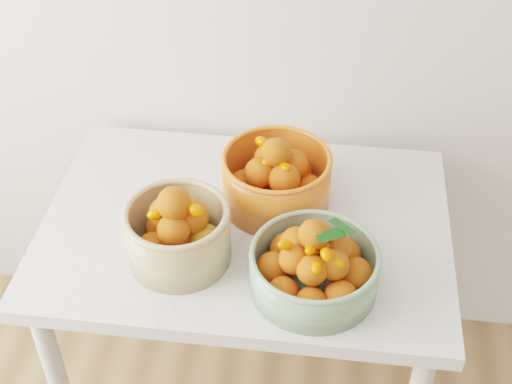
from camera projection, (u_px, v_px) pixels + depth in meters
table at (246, 250)px, 1.82m from camera, size 1.00×0.70×0.75m
bowl_cream at (178, 232)px, 1.62m from camera, size 0.31×0.31×0.21m
bowl_green at (314, 266)px, 1.56m from camera, size 0.37×0.37×0.18m
bowl_orange at (276, 178)px, 1.76m from camera, size 0.31×0.31×0.20m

